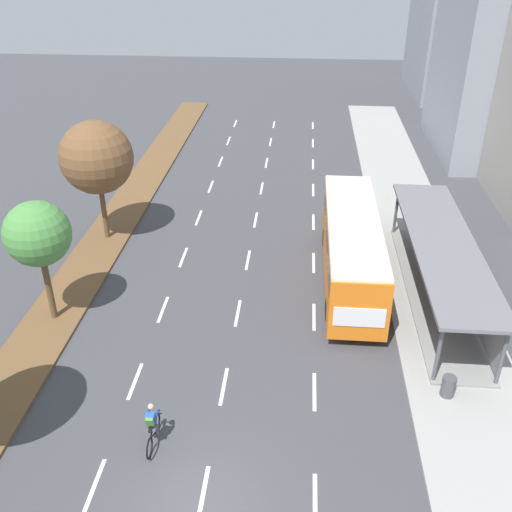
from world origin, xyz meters
TOP-DOWN VIEW (x-y plane):
  - ground_plane at (0.00, 0.00)m, footprint 140.00×140.00m
  - median_strip at (-8.30, 20.00)m, footprint 2.60×52.00m
  - sidewalk_right at (9.25, 20.00)m, footprint 4.50×52.00m
  - lane_divider_left at (-3.50, 17.56)m, footprint 0.14×46.12m
  - lane_divider_center at (0.00, 17.56)m, footprint 0.14×46.12m
  - lane_divider_right at (3.50, 17.56)m, footprint 0.14×46.12m
  - bus_shelter at (9.53, 12.37)m, footprint 2.90×13.38m
  - bus at (5.25, 13.64)m, footprint 2.54×11.29m
  - cyclist at (-2.01, 2.31)m, footprint 0.46×1.82m
  - median_tree_second at (-8.21, 9.09)m, footprint 2.80×2.80m
  - median_tree_third at (-8.21, 16.91)m, footprint 3.92×3.92m
  - trash_bin at (8.45, 5.41)m, footprint 0.52×0.52m
  - building_mid_right at (16.98, 34.07)m, footprint 7.83×12.08m

SIDE VIEW (x-z plane):
  - ground_plane at x=0.00m, z-range 0.00..0.00m
  - lane_divider_left at x=-3.50m, z-range 0.00..0.01m
  - lane_divider_center at x=0.00m, z-range 0.00..0.01m
  - lane_divider_right at x=3.50m, z-range 0.00..0.01m
  - median_strip at x=-8.30m, z-range 0.00..0.12m
  - sidewalk_right at x=9.25m, z-range 0.00..0.15m
  - trash_bin at x=8.45m, z-range 0.15..1.00m
  - cyclist at x=-2.01m, z-range -0.06..1.65m
  - bus_shelter at x=9.53m, z-range 0.44..3.30m
  - bus at x=5.25m, z-range 0.38..3.75m
  - median_tree_second at x=-8.21m, z-range 1.50..7.13m
  - median_tree_third at x=-8.21m, z-range 1.49..8.18m
  - building_mid_right at x=16.98m, z-range 0.00..12.55m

